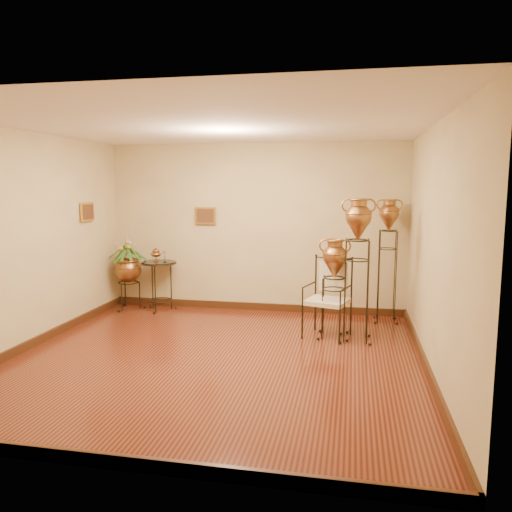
% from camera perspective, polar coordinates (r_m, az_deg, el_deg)
% --- Properties ---
extents(ground, '(5.00, 5.00, 0.00)m').
position_cam_1_polar(ground, '(6.28, -4.61, -11.58)').
color(ground, maroon).
rests_on(ground, ground).
extents(room_shell, '(5.02, 5.02, 2.81)m').
position_cam_1_polar(room_shell, '(5.93, -4.83, 4.41)').
color(room_shell, '#CCC483').
rests_on(room_shell, ground).
extents(amphora_tall, '(0.46, 0.46, 1.93)m').
position_cam_1_polar(amphora_tall, '(7.94, 14.80, -0.36)').
color(amphora_tall, black).
rests_on(amphora_tall, ground).
extents(amphora_mid, '(0.57, 0.57, 1.97)m').
position_cam_1_polar(amphora_mid, '(6.86, 11.46, -1.45)').
color(amphora_mid, black).
rests_on(amphora_mid, ground).
extents(amphora_short, '(0.55, 0.55, 1.41)m').
position_cam_1_polar(amphora_short, '(7.01, 8.91, -3.62)').
color(amphora_short, black).
rests_on(amphora_short, ground).
extents(planter_urn, '(0.74, 0.74, 1.33)m').
position_cam_1_polar(planter_urn, '(8.80, -14.43, -1.13)').
color(planter_urn, black).
rests_on(planter_urn, ground).
extents(armchair, '(0.76, 0.73, 1.11)m').
position_cam_1_polar(armchair, '(7.03, 8.14, -4.80)').
color(armchair, black).
rests_on(armchair, ground).
extents(side_table, '(0.74, 0.74, 1.06)m').
position_cam_1_polar(side_table, '(8.63, -10.97, -3.27)').
color(side_table, black).
rests_on(side_table, ground).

